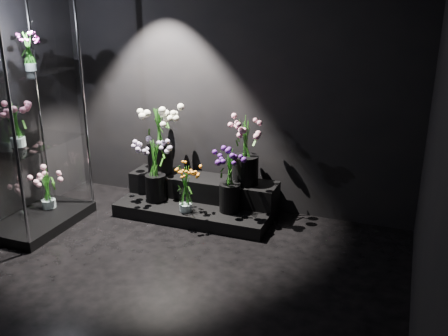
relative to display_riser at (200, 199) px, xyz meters
The scene contains 13 objects.
floor 1.69m from the display_riser, 81.62° to the right, with size 4.00×4.00×0.00m, color black.
wall_back 1.31m from the display_riser, 53.85° to the left, with size 4.00×4.00×0.00m, color black.
wall_right 3.06m from the display_riser, 36.55° to the right, with size 4.00×4.00×0.00m, color black.
display_riser is the anchor object (origin of this frame).
display_case 1.96m from the display_riser, 147.34° to the right, with size 0.63×1.06×2.32m.
bouquet_orange_bells 0.41m from the display_riser, 93.20° to the right, with size 0.27×0.27×0.53m.
bouquet_lilac 0.62m from the display_riser, 159.62° to the right, with size 0.49×0.49×0.68m.
bouquet_purple 0.58m from the display_riser, 20.25° to the right, with size 0.34×0.34×0.67m.
bouquet_cream_roses 0.83m from the display_riser, behind, with size 0.46×0.46×0.74m.
bouquet_pink_roses 0.80m from the display_riser, 11.12° to the left, with size 0.37×0.37×0.73m.
bouquet_case_pink 2.03m from the display_riser, 143.59° to the right, with size 0.39×0.39×0.42m.
bouquet_case_magenta 2.30m from the display_riser, 152.01° to the right, with size 0.21×0.21×0.37m.
bouquet_case_base_pink 1.64m from the display_riser, 154.72° to the right, with size 0.36×0.36×0.43m.
Camera 1 is at (1.82, -3.00, 2.29)m, focal length 40.00 mm.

